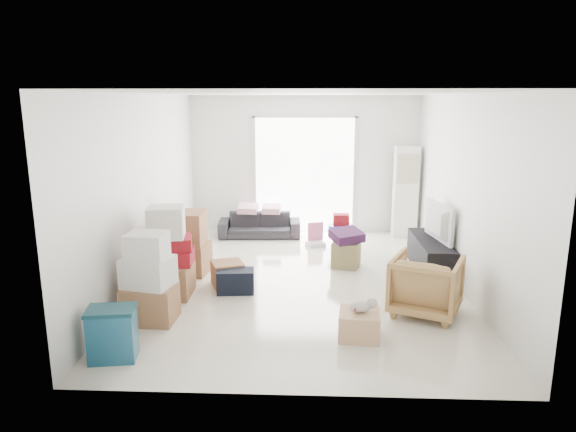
# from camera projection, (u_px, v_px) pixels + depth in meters

# --- Properties ---
(room_shell) EXTENTS (4.98, 6.48, 3.18)m
(room_shell) POSITION_uv_depth(u_px,v_px,m) (302.00, 191.00, 7.27)
(room_shell) COLOR beige
(room_shell) RESTS_ON ground
(sliding_door) EXTENTS (2.10, 0.04, 2.33)m
(sliding_door) POSITION_uv_depth(u_px,v_px,m) (305.00, 170.00, 10.19)
(sliding_door) COLOR white
(sliding_door) RESTS_ON room_shell
(ac_tower) EXTENTS (0.45, 0.30, 1.75)m
(ac_tower) POSITION_uv_depth(u_px,v_px,m) (405.00, 192.00, 9.88)
(ac_tower) COLOR white
(ac_tower) RESTS_ON room_shell
(tv_console) EXTENTS (0.45, 1.50, 0.50)m
(tv_console) POSITION_uv_depth(u_px,v_px,m) (431.00, 255.00, 7.99)
(tv_console) COLOR black
(tv_console) RESTS_ON room_shell
(television) EXTENTS (0.72, 1.07, 0.13)m
(television) POSITION_uv_depth(u_px,v_px,m) (432.00, 235.00, 7.92)
(television) COLOR black
(television) RESTS_ON tv_console
(sofa) EXTENTS (1.59, 0.54, 0.61)m
(sofa) POSITION_uv_depth(u_px,v_px,m) (260.00, 221.00, 9.97)
(sofa) COLOR #292A2F
(sofa) RESTS_ON room_shell
(pillow_left) EXTENTS (0.43, 0.35, 0.13)m
(pillow_left) POSITION_uv_depth(u_px,v_px,m) (248.00, 202.00, 9.93)
(pillow_left) COLOR #EBACC5
(pillow_left) RESTS_ON sofa
(pillow_right) EXTENTS (0.36, 0.29, 0.12)m
(pillow_right) POSITION_uv_depth(u_px,v_px,m) (271.00, 202.00, 9.91)
(pillow_right) COLOR #EBACC5
(pillow_right) RESTS_ON sofa
(armchair) EXTENTS (1.03, 1.01, 0.82)m
(armchair) POSITION_uv_depth(u_px,v_px,m) (426.00, 282.00, 6.34)
(armchair) COLOR tan
(armchair) RESTS_ON room_shell
(storage_bins) EXTENTS (0.53, 0.41, 0.56)m
(storage_bins) POSITION_uv_depth(u_px,v_px,m) (112.00, 334.00, 5.24)
(storage_bins) COLOR navy
(storage_bins) RESTS_ON room_shell
(box_stack_a) EXTENTS (0.63, 0.55, 1.10)m
(box_stack_a) POSITION_uv_depth(u_px,v_px,m) (149.00, 282.00, 6.11)
(box_stack_a) COLOR #915E41
(box_stack_a) RESTS_ON room_shell
(box_stack_b) EXTENTS (0.71, 0.61, 1.23)m
(box_stack_b) POSITION_uv_depth(u_px,v_px,m) (168.00, 257.00, 6.92)
(box_stack_b) COLOR #915E41
(box_stack_b) RESTS_ON room_shell
(box_stack_c) EXTENTS (0.70, 0.61, 0.96)m
(box_stack_c) POSITION_uv_depth(u_px,v_px,m) (187.00, 243.00, 7.84)
(box_stack_c) COLOR #915E41
(box_stack_c) RESTS_ON room_shell
(loose_box) EXTENTS (0.54, 0.54, 0.35)m
(loose_box) POSITION_uv_depth(u_px,v_px,m) (228.00, 274.00, 7.35)
(loose_box) COLOR #915E41
(loose_box) RESTS_ON room_shell
(duffel_bag) EXTENTS (0.53, 0.35, 0.32)m
(duffel_bag) POSITION_uv_depth(u_px,v_px,m) (236.00, 281.00, 7.10)
(duffel_bag) COLOR black
(duffel_bag) RESTS_ON room_shell
(ottoman) EXTENTS (0.50, 0.50, 0.41)m
(ottoman) POSITION_uv_depth(u_px,v_px,m) (346.00, 254.00, 8.18)
(ottoman) COLOR olive
(ottoman) RESTS_ON room_shell
(blanket) EXTENTS (0.58, 0.58, 0.14)m
(blanket) POSITION_uv_depth(u_px,v_px,m) (347.00, 238.00, 8.12)
(blanket) COLOR #411B44
(blanket) RESTS_ON ottoman
(kids_table) EXTENTS (0.47, 0.47, 0.61)m
(kids_table) POSITION_uv_depth(u_px,v_px,m) (341.00, 224.00, 9.24)
(kids_table) COLOR #1031A8
(kids_table) RESTS_ON room_shell
(toy_walker) EXTENTS (0.39, 0.37, 0.42)m
(toy_walker) POSITION_uv_depth(u_px,v_px,m) (315.00, 239.00, 9.40)
(toy_walker) COLOR silver
(toy_walker) RESTS_ON room_shell
(wood_crate) EXTENTS (0.50, 0.50, 0.30)m
(wood_crate) POSITION_uv_depth(u_px,v_px,m) (359.00, 324.00, 5.76)
(wood_crate) COLOR tan
(wood_crate) RESTS_ON room_shell
(plush_bunny) EXTENTS (0.31, 0.17, 0.16)m
(plush_bunny) POSITION_uv_depth(u_px,v_px,m) (363.00, 306.00, 5.72)
(plush_bunny) COLOR #B2ADA8
(plush_bunny) RESTS_ON wood_crate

